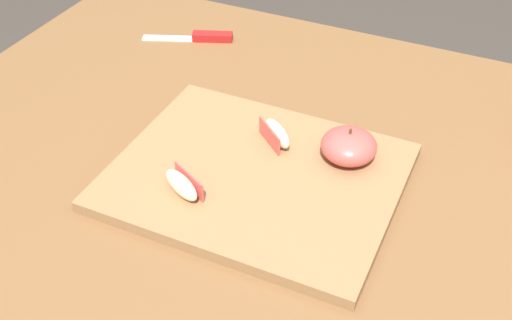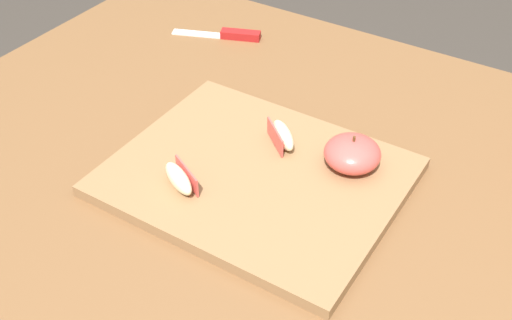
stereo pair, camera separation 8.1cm
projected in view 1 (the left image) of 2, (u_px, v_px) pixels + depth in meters
The scene contains 6 objects.
dining_table at pixel (298, 262), 0.87m from camera, with size 1.22×0.93×0.77m.
cutting_board at pixel (256, 177), 0.83m from camera, with size 0.36×0.29×0.02m.
apple_half_skin_up at pixel (349, 146), 0.83m from camera, with size 0.07×0.07×0.05m.
apple_wedge_near_knife at pixel (182, 185), 0.78m from camera, with size 0.07×0.05×0.03m.
apple_wedge_back at pixel (276, 134), 0.86m from camera, with size 0.06×0.06×0.03m.
paring_knife at pixel (205, 37), 1.13m from camera, with size 0.16×0.08×0.01m.
Camera 1 is at (0.19, -0.55, 1.32)m, focal length 44.71 mm.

